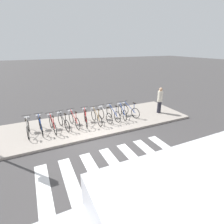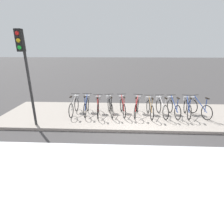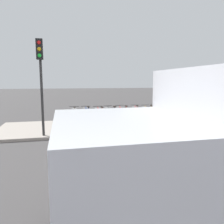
{
  "view_description": "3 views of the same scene",
  "coord_description": "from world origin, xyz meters",
  "px_view_note": "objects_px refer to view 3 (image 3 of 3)",
  "views": [
    {
      "loc": [
        -2.57,
        -7.37,
        4.42
      ],
      "look_at": [
        1.14,
        0.48,
        1.12
      ],
      "focal_mm": 28.0,
      "sensor_mm": 36.0,
      "label": 1
    },
    {
      "loc": [
        -0.77,
        -6.3,
        3.19
      ],
      "look_at": [
        -1.09,
        0.47,
        0.7
      ],
      "focal_mm": 28.0,
      "sensor_mm": 36.0,
      "label": 2
    },
    {
      "loc": [
        -3.59,
        -8.56,
        2.27
      ],
      "look_at": [
        -1.29,
        1.34,
        0.83
      ],
      "focal_mm": 35.0,
      "sensor_mm": 36.0,
      "label": 3
    }
  ],
  "objects_px": {
    "parked_bicycle_0": "(75,118)",
    "parked_bicycle_7": "(158,115)",
    "parked_bicycle_5": "(136,115)",
    "traffic_light": "(40,68)",
    "parked_bicycle_4": "(122,116)",
    "parked_bicycle_2": "(100,117)",
    "parked_bicycle_6": "(148,115)",
    "parked_bicycle_1": "(87,117)",
    "parked_bicycle_3": "(111,116)",
    "parked_bicycle_10": "(187,113)",
    "parked_bicycle_8": "(167,114)",
    "parked_bicycle_9": "(179,114)"
  },
  "relations": [
    {
      "from": "parked_bicycle_3",
      "to": "parked_bicycle_10",
      "type": "height_order",
      "value": "same"
    },
    {
      "from": "parked_bicycle_7",
      "to": "parked_bicycle_8",
      "type": "relative_size",
      "value": 1.0
    },
    {
      "from": "parked_bicycle_5",
      "to": "parked_bicycle_6",
      "type": "relative_size",
      "value": 0.98
    },
    {
      "from": "traffic_light",
      "to": "parked_bicycle_2",
      "type": "bearing_deg",
      "value": 29.68
    },
    {
      "from": "parked_bicycle_0",
      "to": "parked_bicycle_7",
      "type": "xyz_separation_m",
      "value": [
        4.22,
        -0.05,
        0.0
      ]
    },
    {
      "from": "parked_bicycle_1",
      "to": "parked_bicycle_6",
      "type": "distance_m",
      "value": 3.06
    },
    {
      "from": "parked_bicycle_1",
      "to": "parked_bicycle_10",
      "type": "xyz_separation_m",
      "value": [
        5.38,
        -0.04,
        0.0
      ]
    },
    {
      "from": "traffic_light",
      "to": "parked_bicycle_6",
      "type": "bearing_deg",
      "value": 15.85
    },
    {
      "from": "parked_bicycle_0",
      "to": "parked_bicycle_6",
      "type": "height_order",
      "value": "same"
    },
    {
      "from": "parked_bicycle_9",
      "to": "parked_bicycle_8",
      "type": "bearing_deg",
      "value": -179.2
    },
    {
      "from": "parked_bicycle_1",
      "to": "parked_bicycle_8",
      "type": "height_order",
      "value": "same"
    },
    {
      "from": "parked_bicycle_7",
      "to": "traffic_light",
      "type": "height_order",
      "value": "traffic_light"
    },
    {
      "from": "parked_bicycle_1",
      "to": "parked_bicycle_3",
      "type": "bearing_deg",
      "value": -2.88
    },
    {
      "from": "parked_bicycle_2",
      "to": "traffic_light",
      "type": "distance_m",
      "value": 3.63
    },
    {
      "from": "parked_bicycle_5",
      "to": "parked_bicycle_8",
      "type": "distance_m",
      "value": 1.72
    },
    {
      "from": "parked_bicycle_0",
      "to": "parked_bicycle_3",
      "type": "relative_size",
      "value": 1.02
    },
    {
      "from": "parked_bicycle_2",
      "to": "parked_bicycle_4",
      "type": "height_order",
      "value": "same"
    },
    {
      "from": "parked_bicycle_4",
      "to": "parked_bicycle_8",
      "type": "height_order",
      "value": "same"
    },
    {
      "from": "parked_bicycle_0",
      "to": "parked_bicycle_1",
      "type": "height_order",
      "value": "same"
    },
    {
      "from": "parked_bicycle_10",
      "to": "parked_bicycle_7",
      "type": "bearing_deg",
      "value": -178.12
    },
    {
      "from": "parked_bicycle_9",
      "to": "parked_bicycle_10",
      "type": "distance_m",
      "value": 0.53
    },
    {
      "from": "parked_bicycle_5",
      "to": "parked_bicycle_8",
      "type": "relative_size",
      "value": 0.99
    },
    {
      "from": "parked_bicycle_6",
      "to": "parked_bicycle_10",
      "type": "distance_m",
      "value": 2.33
    },
    {
      "from": "parked_bicycle_6",
      "to": "parked_bicycle_10",
      "type": "bearing_deg",
      "value": 3.13
    },
    {
      "from": "parked_bicycle_5",
      "to": "parked_bicycle_9",
      "type": "height_order",
      "value": "same"
    },
    {
      "from": "parked_bicycle_8",
      "to": "traffic_light",
      "type": "xyz_separation_m",
      "value": [
        -6.1,
        -1.5,
        2.21
      ]
    },
    {
      "from": "parked_bicycle_1",
      "to": "parked_bicycle_6",
      "type": "bearing_deg",
      "value": -3.14
    },
    {
      "from": "parked_bicycle_0",
      "to": "parked_bicycle_4",
      "type": "bearing_deg",
      "value": 0.81
    },
    {
      "from": "parked_bicycle_6",
      "to": "parked_bicycle_10",
      "type": "height_order",
      "value": "same"
    },
    {
      "from": "parked_bicycle_5",
      "to": "traffic_light",
      "type": "bearing_deg",
      "value": -160.66
    },
    {
      "from": "parked_bicycle_1",
      "to": "parked_bicycle_6",
      "type": "height_order",
      "value": "same"
    },
    {
      "from": "parked_bicycle_4",
      "to": "parked_bicycle_6",
      "type": "relative_size",
      "value": 0.99
    },
    {
      "from": "parked_bicycle_6",
      "to": "parked_bicycle_9",
      "type": "relative_size",
      "value": 1.01
    },
    {
      "from": "parked_bicycle_3",
      "to": "parked_bicycle_7",
      "type": "relative_size",
      "value": 0.99
    },
    {
      "from": "parked_bicycle_3",
      "to": "parked_bicycle_6",
      "type": "relative_size",
      "value": 0.98
    },
    {
      "from": "parked_bicycle_8",
      "to": "parked_bicycle_5",
      "type": "bearing_deg",
      "value": 178.94
    },
    {
      "from": "parked_bicycle_6",
      "to": "parked_bicycle_2",
      "type": "bearing_deg",
      "value": 179.65
    },
    {
      "from": "parked_bicycle_9",
      "to": "parked_bicycle_3",
      "type": "bearing_deg",
      "value": 179.87
    },
    {
      "from": "parked_bicycle_3",
      "to": "parked_bicycle_6",
      "type": "distance_m",
      "value": 1.9
    },
    {
      "from": "parked_bicycle_9",
      "to": "parked_bicycle_1",
      "type": "bearing_deg",
      "value": 179.21
    },
    {
      "from": "parked_bicycle_1",
      "to": "parked_bicycle_10",
      "type": "relative_size",
      "value": 1.04
    },
    {
      "from": "parked_bicycle_4",
      "to": "parked_bicycle_2",
      "type": "bearing_deg",
      "value": -173.28
    },
    {
      "from": "parked_bicycle_3",
      "to": "parked_bicycle_9",
      "type": "bearing_deg",
      "value": -0.13
    },
    {
      "from": "parked_bicycle_1",
      "to": "traffic_light",
      "type": "bearing_deg",
      "value": -140.45
    },
    {
      "from": "parked_bicycle_0",
      "to": "parked_bicycle_8",
      "type": "relative_size",
      "value": 1.0
    },
    {
      "from": "parked_bicycle_1",
      "to": "parked_bicycle_6",
      "type": "relative_size",
      "value": 1.0
    },
    {
      "from": "parked_bicycle_6",
      "to": "parked_bicycle_7",
      "type": "height_order",
      "value": "same"
    },
    {
      "from": "parked_bicycle_1",
      "to": "parked_bicycle_8",
      "type": "xyz_separation_m",
      "value": [
        4.18,
        -0.08,
        0.0
      ]
    },
    {
      "from": "parked_bicycle_0",
      "to": "parked_bicycle_9",
      "type": "distance_m",
      "value": 5.44
    },
    {
      "from": "parked_bicycle_2",
      "to": "parked_bicycle_5",
      "type": "relative_size",
      "value": 1.01
    }
  ]
}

